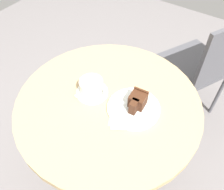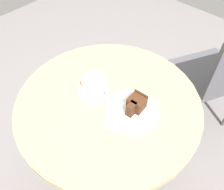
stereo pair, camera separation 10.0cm
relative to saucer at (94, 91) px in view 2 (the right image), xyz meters
The scene contains 10 objects.
ground_plane 0.70m from the saucer, ahead, with size 4.40×4.40×0.01m, color slate.
cafe_table 0.14m from the saucer, ahead, with size 0.81×0.81×0.68m.
saucer is the anchor object (origin of this frame).
coffee_cup 0.04m from the saucer, 82.56° to the left, with size 0.14×0.10×0.07m.
teaspoon 0.05m from the saucer, 104.53° to the right, with size 0.10×0.03×0.00m.
cake_plate 0.20m from the saucer, ahead, with size 0.22×0.22×0.01m.
cake_slice 0.21m from the saucer, 12.56° to the left, with size 0.07×0.10×0.07m.
fork 0.15m from the saucer, ahead, with size 0.14×0.07×0.00m.
napkin 0.19m from the saucer, ahead, with size 0.17×0.18×0.00m.
cafe_chair 0.81m from the saucer, 65.34° to the left, with size 0.51×0.51×0.83m.
Camera 2 is at (0.46, -0.47, 1.47)m, focal length 38.00 mm.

